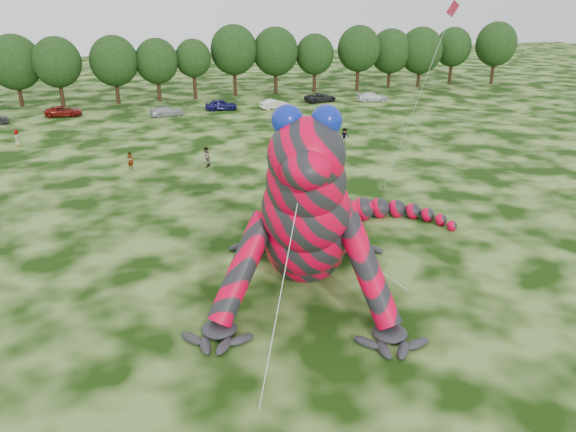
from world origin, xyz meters
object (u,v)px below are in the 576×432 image
at_px(tree_5, 16,71).
at_px(spectator_0, 131,161).
at_px(car_5, 274,104).
at_px(tree_6, 58,72).
at_px(tree_13, 358,58).
at_px(spectator_1, 206,157).
at_px(tree_14, 390,58).
at_px(car_4, 221,105).
at_px(tree_10, 234,60).
at_px(car_2, 64,111).
at_px(flying_kite, 447,24).
at_px(tree_15, 420,57).
at_px(spectator_2, 344,136).
at_px(tree_7, 115,70).
at_px(tree_16, 452,55).
at_px(tree_17, 495,53).
at_px(tree_8, 157,70).
at_px(car_7, 372,97).
at_px(tree_11, 276,61).
at_px(spectator_3, 316,125).
at_px(tree_9, 194,69).
at_px(spectator_4, 17,138).
at_px(car_6, 320,97).
at_px(car_3, 167,111).
at_px(tree_12, 315,63).
at_px(inflatable_gecko, 307,183).

relative_size(tree_5, spectator_0, 5.74).
relative_size(tree_5, car_5, 2.46).
relative_size(tree_6, tree_13, 0.94).
bearing_deg(spectator_1, tree_14, 165.58).
xyz_separation_m(tree_5, car_4, (26.38, -10.52, -4.16)).
relative_size(tree_10, car_2, 2.26).
relative_size(flying_kite, spectator_0, 8.96).
bearing_deg(tree_15, spectator_2, -129.78).
bearing_deg(spectator_2, tree_7, 130.55).
distance_m(tree_15, tree_16, 7.16).
bearing_deg(tree_7, tree_13, 0.50).
height_order(flying_kite, tree_16, flying_kite).
distance_m(flying_kite, tree_10, 51.54).
bearing_deg(tree_7, tree_17, -0.13).
distance_m(tree_8, car_7, 31.42).
height_order(tree_11, car_7, tree_11).
xyz_separation_m(flying_kite, tree_11, (1.51, 50.29, -8.24)).
xyz_separation_m(tree_14, spectator_3, (-21.81, -26.13, -3.88)).
distance_m(tree_6, tree_9, 18.64).
height_order(tree_11, spectator_4, tree_11).
xyz_separation_m(tree_15, car_6, (-20.25, -8.05, -4.17)).
xyz_separation_m(tree_9, spectator_1, (-3.72, -34.70, -3.39)).
height_order(tree_5, car_4, tree_5).
relative_size(tree_8, car_3, 2.08).
bearing_deg(car_5, tree_12, -51.42).
bearing_deg(spectator_2, tree_12, 79.80).
height_order(tree_14, tree_15, tree_15).
bearing_deg(flying_kite, tree_5, 125.01).
height_order(flying_kite, tree_13, flying_kite).
distance_m(tree_7, car_4, 16.52).
height_order(flying_kite, car_3, flying_kite).
distance_m(tree_6, tree_13, 44.69).
relative_size(car_4, car_6, 0.93).
distance_m(car_3, spectator_1, 23.60).
distance_m(tree_6, car_5, 29.98).
distance_m(tree_5, tree_16, 68.58).
height_order(tree_8, tree_17, tree_17).
xyz_separation_m(tree_8, car_4, (7.48, -9.07, -3.73)).
bearing_deg(spectator_3, car_4, 43.24).
height_order(tree_5, spectator_3, tree_5).
height_order(tree_13, car_6, tree_13).
bearing_deg(car_2, tree_12, -72.31).
xyz_separation_m(tree_5, spectator_4, (2.52, -22.82, -4.02)).
distance_m(spectator_3, spectator_4, 32.40).
distance_m(inflatable_gecko, spectator_4, 40.89).
relative_size(tree_7, car_6, 2.03).
bearing_deg(tree_15, inflatable_gecko, -124.00).
height_order(tree_7, spectator_3, tree_7).
height_order(tree_10, tree_17, tree_10).
relative_size(tree_16, spectator_2, 5.80).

